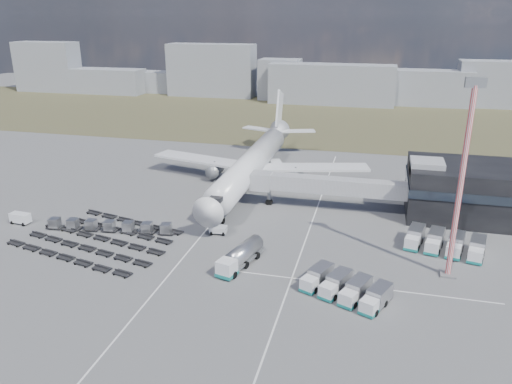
# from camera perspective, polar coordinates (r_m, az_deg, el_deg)

# --- Properties ---
(ground) EXTENTS (420.00, 420.00, 0.00)m
(ground) POSITION_cam_1_polar(r_m,az_deg,el_deg) (85.25, -5.62, -5.90)
(ground) COLOR #565659
(ground) RESTS_ON ground
(grass_strip) EXTENTS (420.00, 90.00, 0.01)m
(grass_strip) POSITION_cam_1_polar(r_m,az_deg,el_deg) (187.73, 5.62, 8.41)
(grass_strip) COLOR #48422B
(grass_strip) RESTS_ON ground
(lane_markings) EXTENTS (47.12, 110.00, 0.01)m
(lane_markings) POSITION_cam_1_polar(r_m,az_deg,el_deg) (85.36, 1.28, -5.76)
(lane_markings) COLOR silver
(lane_markings) RESTS_ON ground
(terminal) EXTENTS (30.40, 16.40, 11.00)m
(terminal) POSITION_cam_1_polar(r_m,az_deg,el_deg) (103.40, 25.08, 0.09)
(terminal) COLOR black
(terminal) RESTS_ON ground
(jet_bridge) EXTENTS (30.30, 3.80, 7.05)m
(jet_bridge) POSITION_cam_1_polar(r_m,az_deg,el_deg) (98.47, 7.03, 0.82)
(jet_bridge) COLOR #939399
(jet_bridge) RESTS_ON ground
(airliner) EXTENTS (51.59, 64.53, 17.62)m
(airliner) POSITION_cam_1_polar(r_m,az_deg,el_deg) (112.36, -0.26, 3.51)
(airliner) COLOR silver
(airliner) RESTS_ON ground
(skyline) EXTENTS (290.38, 25.84, 23.59)m
(skyline) POSITION_cam_1_polar(r_m,az_deg,el_deg) (226.65, 3.62, 12.70)
(skyline) COLOR gray
(skyline) RESTS_ON ground
(fuel_tanker) EXTENTS (5.21, 10.65, 3.34)m
(fuel_tanker) POSITION_cam_1_polar(r_m,az_deg,el_deg) (77.07, -1.82, -7.36)
(fuel_tanker) COLOR silver
(fuel_tanker) RESTS_ON ground
(pushback_tug) EXTENTS (3.24, 2.09, 1.40)m
(pushback_tug) POSITION_cam_1_polar(r_m,az_deg,el_deg) (88.49, -4.34, -4.36)
(pushback_tug) COLOR silver
(pushback_tug) RESTS_ON ground
(utility_van) EXTENTS (3.89, 2.05, 2.05)m
(utility_van) POSITION_cam_1_polar(r_m,az_deg,el_deg) (102.02, -25.33, -2.75)
(utility_van) COLOR silver
(utility_van) RESTS_ON ground
(catering_truck) EXTENTS (4.76, 6.99, 2.97)m
(catering_truck) POSITION_cam_1_polar(r_m,az_deg,el_deg) (119.78, 2.33, 2.64)
(catering_truck) COLOR silver
(catering_truck) RESTS_ON ground
(service_trucks_near) EXTENTS (12.77, 10.21, 2.49)m
(service_trucks_near) POSITION_cam_1_polar(r_m,az_deg,el_deg) (70.69, 10.19, -10.68)
(service_trucks_near) COLOR silver
(service_trucks_near) RESTS_ON ground
(service_trucks_far) EXTENTS (13.15, 9.20, 2.65)m
(service_trucks_far) POSITION_cam_1_polar(r_m,az_deg,el_deg) (87.49, 20.79, -5.44)
(service_trucks_far) COLOR silver
(service_trucks_far) RESTS_ON ground
(uld_row) EXTENTS (23.49, 4.65, 1.82)m
(uld_row) POSITION_cam_1_polar(r_m,az_deg,el_deg) (92.68, -16.38, -3.74)
(uld_row) COLOR black
(uld_row) RESTS_ON ground
(baggage_dollies) EXTENTS (28.39, 22.79, 0.69)m
(baggage_dollies) POSITION_cam_1_polar(r_m,az_deg,el_deg) (89.97, -17.36, -5.09)
(baggage_dollies) COLOR black
(baggage_dollies) RESTS_ON ground
(floodlight_mast) EXTENTS (2.74, 2.24, 28.97)m
(floodlight_mast) POSITION_cam_1_polar(r_m,az_deg,el_deg) (75.02, 22.38, 0.96)
(floodlight_mast) COLOR red
(floodlight_mast) RESTS_ON ground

